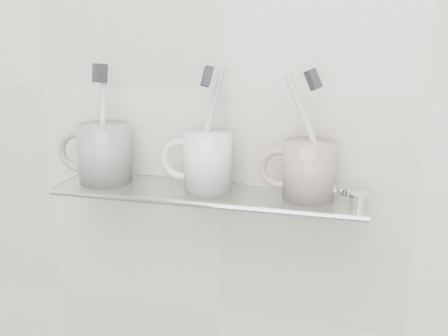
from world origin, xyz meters
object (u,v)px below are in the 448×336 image
(mug_right, at_px, (309,170))
(shelf_glass, at_px, (209,193))
(mug_left, at_px, (105,153))
(mug_center, at_px, (208,161))

(mug_right, bearing_deg, shelf_glass, 160.98)
(mug_left, relative_size, mug_right, 1.10)
(mug_center, distance_m, mug_right, 0.16)
(mug_left, bearing_deg, shelf_glass, -14.40)
(mug_left, height_order, mug_center, mug_left)
(shelf_glass, xyz_separation_m, mug_left, (-0.18, 0.00, 0.05))
(shelf_glass, height_order, mug_center, mug_center)
(shelf_glass, xyz_separation_m, mug_right, (0.16, 0.00, 0.05))
(mug_center, relative_size, mug_right, 1.07)
(mug_left, height_order, mug_right, mug_left)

